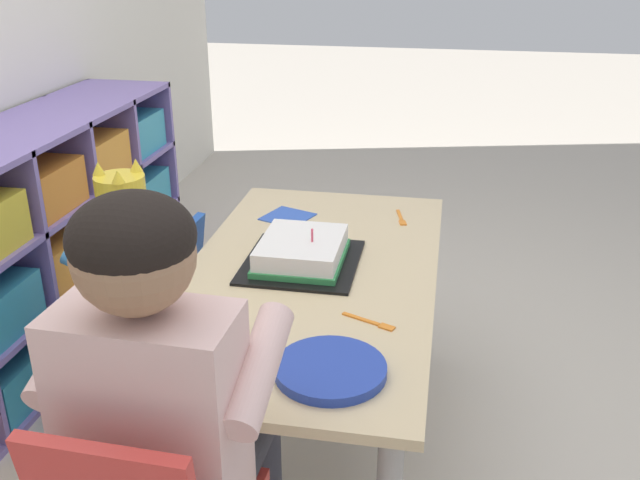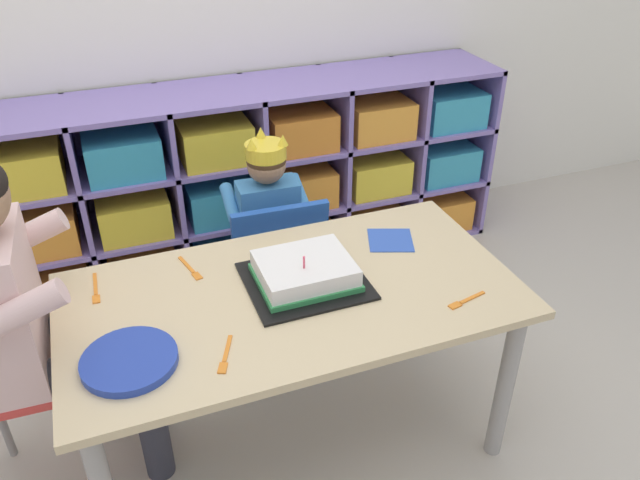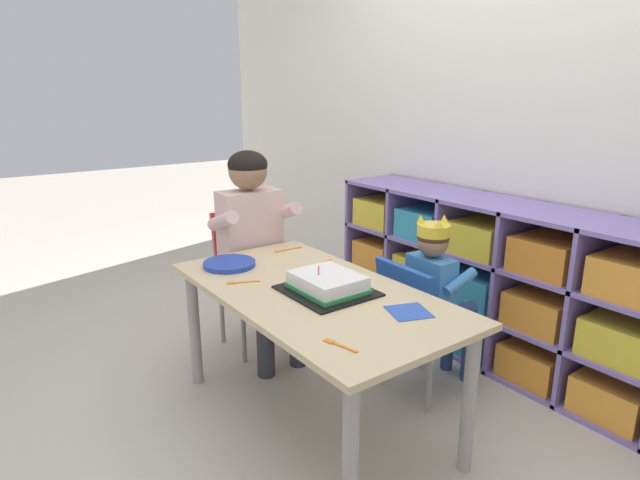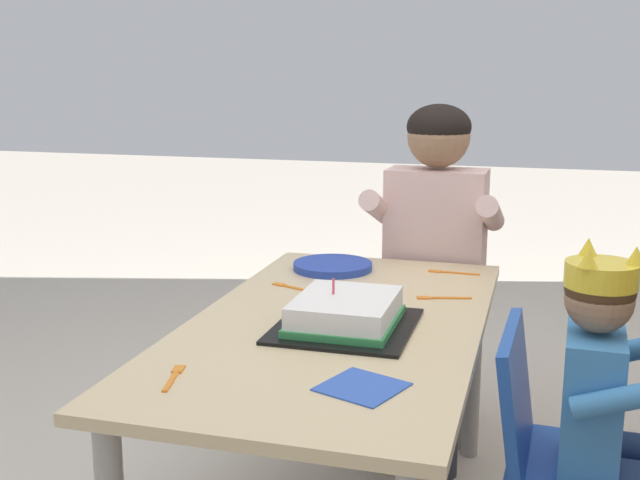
{
  "view_description": "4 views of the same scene",
  "coord_description": "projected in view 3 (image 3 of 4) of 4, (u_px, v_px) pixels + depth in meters",
  "views": [
    {
      "loc": [
        -1.62,
        -0.33,
        1.38
      ],
      "look_at": [
        -0.04,
        -0.03,
        0.68
      ],
      "focal_mm": 39.63,
      "sensor_mm": 36.0,
      "label": 1
    },
    {
      "loc": [
        -0.42,
        -1.32,
        1.61
      ],
      "look_at": [
        0.08,
        0.0,
        0.72
      ],
      "focal_mm": 35.47,
      "sensor_mm": 36.0,
      "label": 2
    },
    {
      "loc": [
        1.53,
        -1.09,
        1.31
      ],
      "look_at": [
        0.08,
        -0.02,
        0.8
      ],
      "focal_mm": 29.28,
      "sensor_mm": 36.0,
      "label": 3
    },
    {
      "loc": [
        1.66,
        0.44,
        1.13
      ],
      "look_at": [
        0.09,
        -0.02,
        0.78
      ],
      "focal_mm": 44.16,
      "sensor_mm": 36.0,
      "label": 4
    }
  ],
  "objects": [
    {
      "name": "ground",
      "position": [
        314.0,
        419.0,
        2.16
      ],
      "size": [
        16.0,
        16.0,
        0.0
      ],
      "primitive_type": "plane",
      "color": "#BCB2A3"
    },
    {
      "name": "classroom_back_wall",
      "position": [
        534.0,
        51.0,
        2.49
      ],
      "size": [
        5.77,
        0.1,
        2.99
      ],
      "primitive_type": "cube",
      "color": "silver",
      "rests_on": "ground"
    },
    {
      "name": "storage_cubby_shelf",
      "position": [
        514.0,
        294.0,
        2.51
      ],
      "size": [
        2.14,
        0.38,
        0.8
      ],
      "color": "#7F6BB2",
      "rests_on": "ground"
    },
    {
      "name": "activity_table",
      "position": [
        313.0,
        308.0,
        2.03
      ],
      "size": [
        1.24,
        0.65,
        0.58
      ],
      "color": "#D1B789",
      "rests_on": "ground"
    },
    {
      "name": "classroom_chair_blue",
      "position": [
        418.0,
        317.0,
        2.26
      ],
      "size": [
        0.37,
        0.33,
        0.62
      ],
      "rotation": [
        0.0,
        0.0,
        3.1
      ],
      "color": "#1E4CA8",
      "rests_on": "ground"
    },
    {
      "name": "child_with_crown",
      "position": [
        437.0,
        284.0,
        2.29
      ],
      "size": [
        0.3,
        0.31,
        0.81
      ],
      "rotation": [
        0.0,
        0.0,
        3.1
      ],
      "color": "#3D7FBC",
      "rests_on": "ground"
    },
    {
      "name": "classroom_chair_adult_side",
      "position": [
        247.0,
        266.0,
        2.72
      ],
      "size": [
        0.35,
        0.31,
        0.71
      ],
      "rotation": [
        0.0,
        0.0,
        1.54
      ],
      "color": "red",
      "rests_on": "ground"
    },
    {
      "name": "adult_helper_seated",
      "position": [
        256.0,
        233.0,
        2.57
      ],
      "size": [
        0.44,
        0.41,
        1.04
      ],
      "rotation": [
        0.0,
        0.0,
        1.54
      ],
      "color": "beige",
      "rests_on": "ground"
    },
    {
      "name": "birthday_cake_on_tray",
      "position": [
        327.0,
        284.0,
        1.98
      ],
      "size": [
        0.33,
        0.3,
        0.11
      ],
      "color": "black",
      "rests_on": "activity_table"
    },
    {
      "name": "paper_plate_stack",
      "position": [
        229.0,
        264.0,
        2.27
      ],
      "size": [
        0.23,
        0.23,
        0.02
      ],
      "primitive_type": "cylinder",
      "color": "#233DA3",
      "rests_on": "activity_table"
    },
    {
      "name": "paper_napkin_square",
      "position": [
        409.0,
        312.0,
        1.8
      ],
      "size": [
        0.17,
        0.17,
        0.0
      ],
      "primitive_type": "cube",
      "rotation": [
        0.0,
        0.0,
        -0.36
      ],
      "color": "#3356B7",
      "rests_on": "activity_table"
    },
    {
      "name": "fork_scattered_mid_table",
      "position": [
        320.0,
        264.0,
        2.3
      ],
      "size": [
        0.05,
        0.14,
        0.0
      ],
      "rotation": [
        0.0,
        0.0,
        1.82
      ],
      "color": "orange",
      "rests_on": "activity_table"
    },
    {
      "name": "fork_by_napkin",
      "position": [
        241.0,
        282.0,
        2.08
      ],
      "size": [
        0.07,
        0.13,
        0.0
      ],
      "rotation": [
        0.0,
        0.0,
        1.17
      ],
      "color": "orange",
      "rests_on": "activity_table"
    },
    {
      "name": "fork_near_child_seat",
      "position": [
        338.0,
        345.0,
        1.56
      ],
      "size": [
        0.13,
        0.04,
        0.0
      ],
      "rotation": [
        0.0,
        0.0,
        0.22
      ],
      "color": "orange",
      "rests_on": "activity_table"
    },
    {
      "name": "fork_at_table_front_edge",
      "position": [
        286.0,
        250.0,
        2.5
      ],
      "size": [
        0.02,
        0.14,
        0.0
      ],
      "rotation": [
        0.0,
        0.0,
        1.53
      ],
      "color": "orange",
      "rests_on": "activity_table"
    }
  ]
}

